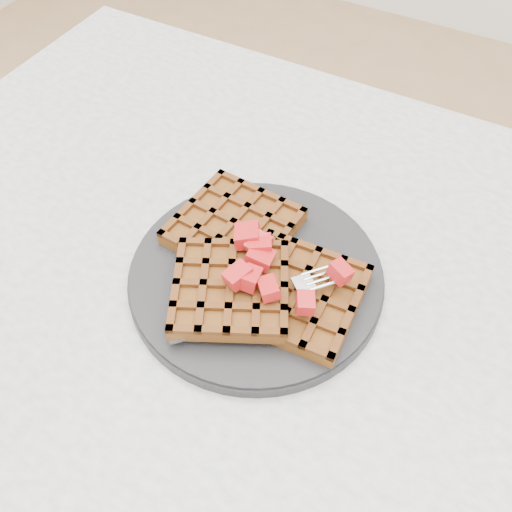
{
  "coord_description": "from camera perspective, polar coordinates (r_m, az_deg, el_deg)",
  "views": [
    {
      "loc": [
        0.04,
        -0.26,
        1.21
      ],
      "look_at": [
        -0.12,
        0.04,
        0.79
      ],
      "focal_mm": 40.0,
      "sensor_mm": 36.0,
      "label": 1
    }
  ],
  "objects": [
    {
      "name": "waffles",
      "position": [
        0.55,
        -0.18,
        -1.11
      ],
      "size": [
        0.21,
        0.21,
        0.03
      ],
      "color": "brown",
      "rests_on": "plate"
    },
    {
      "name": "fork",
      "position": [
        0.53,
        1.44,
        -5.06
      ],
      "size": [
        0.14,
        0.15,
        0.02
      ],
      "primitive_type": null,
      "rotation": [
        0.0,
        0.0,
        -0.71
      ],
      "color": "silver",
      "rests_on": "plate"
    },
    {
      "name": "strawberry_pile",
      "position": [
        0.53,
        -0.0,
        0.95
      ],
      "size": [
        0.15,
        0.15,
        0.02
      ],
      "primitive_type": null,
      "color": "#A5060C",
      "rests_on": "waffles"
    },
    {
      "name": "plate",
      "position": [
        0.57,
        -0.0,
        -2.03
      ],
      "size": [
        0.25,
        0.25,
        0.02
      ],
      "primitive_type": "cylinder",
      "color": "black",
      "rests_on": "table"
    },
    {
      "name": "table",
      "position": [
        0.63,
        8.62,
        -15.24
      ],
      "size": [
        1.2,
        0.8,
        0.75
      ],
      "color": "silver",
      "rests_on": "ground"
    }
  ]
}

